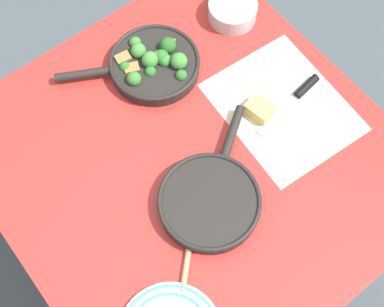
{
  "coord_description": "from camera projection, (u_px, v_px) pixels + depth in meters",
  "views": [
    {
      "loc": [
        0.46,
        -0.36,
        2.01
      ],
      "look_at": [
        0.0,
        0.0,
        0.75
      ],
      "focal_mm": 50.0,
      "sensor_mm": 36.0,
      "label": 1
    }
  ],
  "objects": [
    {
      "name": "skillet_eggs",
      "position": [
        210.0,
        201.0,
        1.33
      ],
      "size": [
        0.3,
        0.37,
        0.04
      ],
      "rotation": [
        0.0,
        0.0,
        2.16
      ],
      "color": "black",
      "rests_on": "dining_table_red"
    },
    {
      "name": "ground_plane",
      "position": [
        192.0,
        235.0,
        2.07
      ],
      "size": [
        14.0,
        14.0,
        0.0
      ],
      "primitive_type": "plane",
      "color": "#424C51"
    },
    {
      "name": "wooden_spoon",
      "position": [
        188.0,
        253.0,
        1.29
      ],
      "size": [
        0.26,
        0.28,
        0.02
      ],
      "rotation": [
        0.0,
        0.0,
        2.33
      ],
      "color": "tan",
      "rests_on": "dining_table_red"
    },
    {
      "name": "cheese_block",
      "position": [
        260.0,
        110.0,
        1.44
      ],
      "size": [
        0.08,
        0.07,
        0.04
      ],
      "color": "#E0C15B",
      "rests_on": "dining_table_red"
    },
    {
      "name": "prep_bowl_steel",
      "position": [
        233.0,
        11.0,
        1.58
      ],
      "size": [
        0.14,
        0.14,
        0.06
      ],
      "color": "#B7B7BC",
      "rests_on": "dining_table_red"
    },
    {
      "name": "parchment_sheet",
      "position": [
        283.0,
        107.0,
        1.47
      ],
      "size": [
        0.4,
        0.34,
        0.0
      ],
      "color": "beige",
      "rests_on": "dining_table_red"
    },
    {
      "name": "skillet_broccoli",
      "position": [
        153.0,
        63.0,
        1.5
      ],
      "size": [
        0.27,
        0.38,
        0.08
      ],
      "rotation": [
        0.0,
        0.0,
        4.21
      ],
      "color": "black",
      "rests_on": "dining_table_red"
    },
    {
      "name": "grater_knife",
      "position": [
        297.0,
        96.0,
        1.47
      ],
      "size": [
        0.06,
        0.24,
        0.02
      ],
      "rotation": [
        0.0,
        0.0,
        4.84
      ],
      "color": "silver",
      "rests_on": "dining_table_red"
    },
    {
      "name": "dining_table_red",
      "position": [
        192.0,
        169.0,
        1.48
      ],
      "size": [
        1.04,
        1.0,
        0.73
      ],
      "color": "#B72D28",
      "rests_on": "ground_plane"
    }
  ]
}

